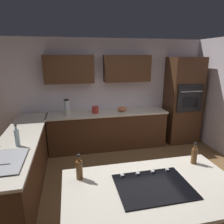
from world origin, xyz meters
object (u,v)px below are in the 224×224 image
at_px(cooktop, 153,186).
at_px(kettle, 95,110).
at_px(second_bottle, 194,155).
at_px(mixing_bowl, 122,109).
at_px(wall_oven, 183,101).
at_px(sink_unit, 4,161).
at_px(oil_bottle, 79,169).
at_px(blender, 67,108).
at_px(dish_soap_bottle, 17,137).

bearing_deg(cooktop, kettle, -85.76).
height_order(kettle, second_bottle, second_bottle).
distance_m(mixing_bowl, second_bottle, 2.55).
bearing_deg(second_bottle, cooktop, 25.85).
bearing_deg(second_bottle, wall_oven, -118.00).
height_order(sink_unit, oil_bottle, oil_bottle).
height_order(wall_oven, sink_unit, wall_oven).
xyz_separation_m(blender, second_bottle, (-1.54, 2.54, -0.04)).
xyz_separation_m(sink_unit, cooktop, (-1.64, 0.86, -0.01)).
distance_m(wall_oven, mixing_bowl, 1.60).
bearing_deg(mixing_bowl, wall_oven, -179.76).
height_order(wall_oven, kettle, wall_oven).
height_order(kettle, oil_bottle, oil_bottle).
bearing_deg(kettle, blender, 0.00).
height_order(oil_bottle, second_bottle, oil_bottle).
height_order(cooktop, mixing_bowl, mixing_bowl).
height_order(cooktop, kettle, kettle).
relative_size(sink_unit, mixing_bowl, 3.05).
xyz_separation_m(wall_oven, cooktop, (2.04, 2.88, -0.18)).
relative_size(mixing_bowl, kettle, 1.41).
height_order(mixing_bowl, second_bottle, second_bottle).
height_order(mixing_bowl, kettle, kettle).
height_order(kettle, dish_soap_bottle, dish_soap_bottle).
bearing_deg(cooktop, wall_oven, -125.28).
bearing_deg(mixing_bowl, oil_bottle, 65.56).
height_order(blender, dish_soap_bottle, blender).
distance_m(blender, second_bottle, 2.97).
height_order(wall_oven, second_bottle, wall_oven).
relative_size(cooktop, second_bottle, 2.76).
bearing_deg(mixing_bowl, sink_unit, 44.14).
bearing_deg(cooktop, second_bottle, -154.15).
bearing_deg(second_bottle, sink_unit, -12.73).
distance_m(blender, oil_bottle, 2.58).
xyz_separation_m(blender, mixing_bowl, (-1.30, 0.00, -0.09)).
bearing_deg(wall_oven, sink_unit, 28.82).
bearing_deg(mixing_bowl, second_bottle, 95.50).
relative_size(wall_oven, second_bottle, 7.87).
distance_m(cooktop, second_bottle, 0.76).
relative_size(sink_unit, blender, 1.97).
xyz_separation_m(sink_unit, dish_soap_bottle, (-0.06, -0.48, 0.12)).
distance_m(sink_unit, blender, 2.17).
xyz_separation_m(mixing_bowl, dish_soap_bottle, (2.02, 1.54, 0.08)).
xyz_separation_m(blender, kettle, (-0.65, 0.00, -0.07)).
relative_size(wall_oven, blender, 6.12).
relative_size(cooktop, mixing_bowl, 3.31).
distance_m(blender, dish_soap_bottle, 1.70).
xyz_separation_m(wall_oven, second_bottle, (1.36, 2.55, -0.08)).
distance_m(wall_oven, cooktop, 3.53).
bearing_deg(blender, second_bottle, 121.29).
xyz_separation_m(blender, dish_soap_bottle, (0.72, 1.54, -0.01)).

